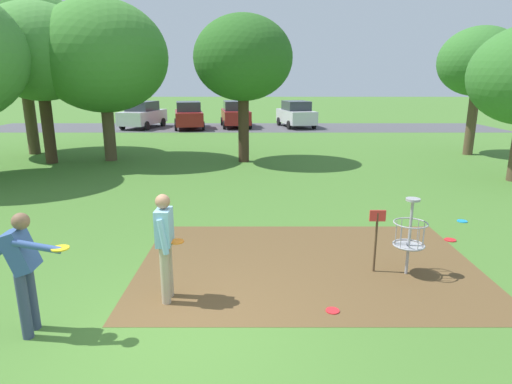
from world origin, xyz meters
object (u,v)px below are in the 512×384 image
frisbee_far_left (464,221)px  disc_golf_basket (408,234)px  frisbee_near_basket (334,311)px  tree_near_right (23,40)px  parked_car_center_right (238,114)px  frisbee_far_right (452,240)px  parked_car_center_left (191,115)px  tree_far_center (482,62)px  parked_car_rightmost (298,114)px  tree_near_left (41,53)px  parked_car_leftmost (145,115)px  tree_mid_center (105,57)px  tree_mid_left (245,59)px  player_throwing (26,266)px  player_foreground_watching (167,241)px

frisbee_far_left → disc_golf_basket: bearing=-130.0°
frisbee_near_basket → tree_near_right: 18.64m
tree_near_right → parked_car_center_right: 14.92m
frisbee_far_right → parked_car_center_left: 23.19m
tree_near_right → tree_far_center: bearing=-0.6°
frisbee_near_basket → parked_car_rightmost: bearing=86.1°
tree_near_left → parked_car_leftmost: tree_near_left is taller
disc_golf_basket → parked_car_center_left: (-7.28, 23.03, 0.17)m
tree_mid_center → parked_car_center_right: size_ratio=1.46×
disc_golf_basket → parked_car_leftmost: bearing=114.3°
tree_mid_left → disc_golf_basket: bearing=-73.7°
tree_mid_left → parked_car_center_left: size_ratio=1.31×
frisbee_near_basket → frisbee_far_right: (3.02, 2.90, 0.00)m
player_throwing → tree_far_center: bearing=48.2°
tree_far_center → parked_car_rightmost: tree_far_center is taller
player_throwing → frisbee_near_basket: player_throwing is taller
parked_car_rightmost → tree_near_right: bearing=-139.1°
tree_far_center → parked_car_center_right: bearing=134.0°
player_foreground_watching → frisbee_near_basket: 2.72m
frisbee_far_right → parked_car_center_left: size_ratio=0.05×
disc_golf_basket → parked_car_center_left: size_ratio=0.31×
parked_car_leftmost → parked_car_center_left: (3.28, -0.37, 0.00)m
tree_near_left → tree_far_center: 18.22m
parked_car_center_right → player_throwing: bearing=-93.5°
frisbee_far_right → parked_car_rightmost: parked_car_rightmost is taller
tree_near_right → tree_mid_center: (4.06, -1.62, -0.79)m
player_foreground_watching → parked_car_center_right: parked_car_center_right is taller
frisbee_near_basket → tree_mid_center: (-7.31, 12.27, 4.20)m
tree_near_right → parked_car_leftmost: tree_near_right is taller
frisbee_far_left → parked_car_rightmost: parked_car_rightmost is taller
tree_near_left → parked_car_rightmost: size_ratio=1.38×
parked_car_leftmost → parked_car_center_left: 3.30m
parked_car_center_left → parked_car_center_right: size_ratio=1.01×
frisbee_far_left → tree_mid_center: size_ratio=0.04×
tree_mid_left → tree_mid_center: bearing=177.0°
tree_mid_center → parked_car_center_right: 14.20m
tree_near_left → parked_car_leftmost: 13.47m
disc_golf_basket → player_throwing: player_throwing is taller
tree_near_right → tree_mid_center: 4.45m
frisbee_far_right → parked_car_leftmost: bearing=119.1°
player_throwing → parked_car_center_left: bearing=93.8°
parked_car_center_right → tree_mid_left: bearing=-85.9°
frisbee_near_basket → tree_mid_center: bearing=120.8°
frisbee_far_left → tree_mid_left: bearing=125.2°
tree_near_left → tree_mid_left: (7.90, 0.31, -0.21)m
player_foreground_watching → tree_mid_center: tree_mid_center is taller
tree_mid_center → tree_far_center: (15.86, 1.43, -0.16)m
tree_mid_center → parked_car_leftmost: bearing=98.2°
frisbee_far_left → frisbee_far_right: 1.51m
tree_mid_left → parked_car_center_right: tree_mid_left is taller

